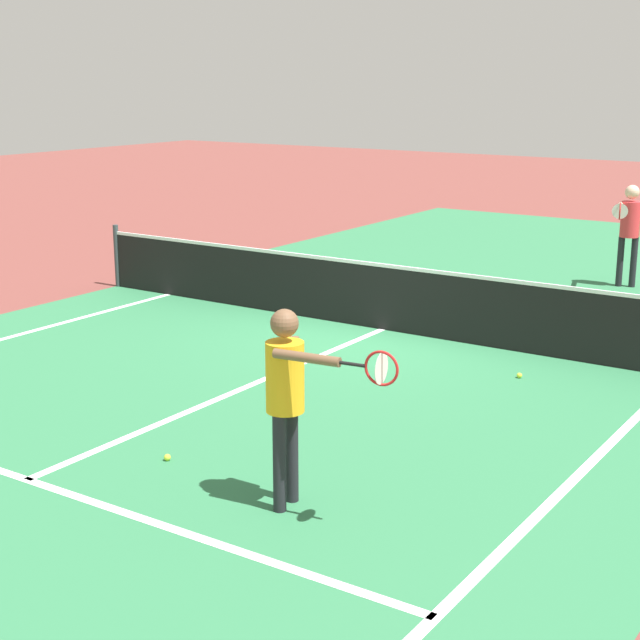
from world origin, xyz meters
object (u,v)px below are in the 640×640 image
at_px(player_near, 288,386).
at_px(tennis_ball_near_net, 519,375).
at_px(tennis_ball_mid_court, 167,457).
at_px(player_far, 630,224).
at_px(net, 383,296).

xyz_separation_m(player_near, tennis_ball_near_net, (0.24, 4.45, -1.04)).
xyz_separation_m(tennis_ball_mid_court, tennis_ball_near_net, (1.78, 4.28, 0.00)).
bearing_deg(player_far, player_near, -88.60).
xyz_separation_m(player_near, player_far, (-0.25, 10.35, 0.02)).
bearing_deg(tennis_ball_near_net, net, 156.90).
xyz_separation_m(player_far, tennis_ball_near_net, (0.49, -5.90, -1.06)).
height_order(net, tennis_ball_mid_court, net).
xyz_separation_m(net, player_far, (2.03, 4.82, 0.60)).
bearing_deg(player_near, tennis_ball_near_net, 86.91).
distance_m(player_far, tennis_ball_near_net, 6.01).
bearing_deg(player_near, net, 112.46).
height_order(net, player_near, player_near).
relative_size(net, tennis_ball_near_net, 161.41).
distance_m(player_near, player_far, 10.36).
bearing_deg(tennis_ball_mid_court, tennis_ball_near_net, 67.42).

